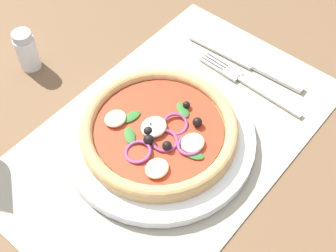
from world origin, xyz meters
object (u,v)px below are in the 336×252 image
at_px(fork, 244,81).
at_px(pepper_shaker, 27,50).
at_px(plate, 159,137).
at_px(pizza, 159,130).
at_px(knife, 244,60).

height_order(fork, pepper_shaker, pepper_shaker).
bearing_deg(plate, fork, -9.47).
height_order(pizza, knife, pizza).
xyz_separation_m(fork, knife, (0.03, 0.03, 0.00)).
bearing_deg(knife, pepper_shaker, 38.13).
xyz_separation_m(fork, pepper_shaker, (-0.18, 0.28, 0.03)).
relative_size(pizza, pepper_shaker, 3.16).
bearing_deg(knife, fork, 123.25).
bearing_deg(fork, pepper_shaker, 35.67).
height_order(plate, pizza, pizza).
relative_size(plate, knife, 1.30).
relative_size(plate, fork, 1.44).
bearing_deg(pepper_shaker, pizza, -86.01).
xyz_separation_m(pizza, fork, (0.17, -0.03, -0.02)).
bearing_deg(pizza, plate, 47.86).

